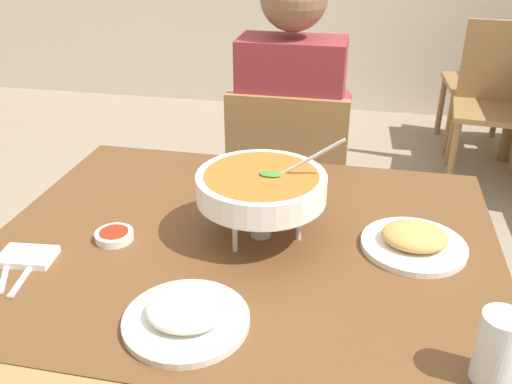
% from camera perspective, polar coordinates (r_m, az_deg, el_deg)
% --- Properties ---
extents(dining_table_main, '(1.18, 0.95, 0.75)m').
position_cam_1_polar(dining_table_main, '(1.37, -1.28, -8.78)').
color(dining_table_main, brown).
rests_on(dining_table_main, ground_plane).
extents(chair_diner_main, '(0.44, 0.44, 0.90)m').
position_cam_1_polar(chair_diner_main, '(2.08, 3.38, 0.37)').
color(chair_diner_main, olive).
rests_on(chair_diner_main, ground_plane).
extents(diner_main, '(0.40, 0.45, 1.31)m').
position_cam_1_polar(diner_main, '(2.01, 3.70, 6.78)').
color(diner_main, '#2D2D38').
rests_on(diner_main, ground_plane).
extents(curry_bowl, '(0.33, 0.30, 0.26)m').
position_cam_1_polar(curry_bowl, '(1.26, 0.56, 0.51)').
color(curry_bowl, silver).
rests_on(curry_bowl, dining_table_main).
extents(rice_plate, '(0.24, 0.24, 0.06)m').
position_cam_1_polar(rice_plate, '(1.06, -7.27, -12.54)').
color(rice_plate, white).
rests_on(rice_plate, dining_table_main).
extents(appetizer_plate, '(0.24, 0.24, 0.06)m').
position_cam_1_polar(appetizer_plate, '(1.32, 16.06, -4.88)').
color(appetizer_plate, white).
rests_on(appetizer_plate, dining_table_main).
extents(sauce_dish, '(0.09, 0.09, 0.02)m').
position_cam_1_polar(sauce_dish, '(1.34, -14.47, -4.37)').
color(sauce_dish, white).
rests_on(sauce_dish, dining_table_main).
extents(napkin_folded, '(0.13, 0.09, 0.02)m').
position_cam_1_polar(napkin_folded, '(1.33, -22.61, -6.19)').
color(napkin_folded, white).
rests_on(napkin_folded, dining_table_main).
extents(fork_utensil, '(0.09, 0.16, 0.01)m').
position_cam_1_polar(fork_utensil, '(1.31, -24.45, -7.35)').
color(fork_utensil, silver).
rests_on(fork_utensil, dining_table_main).
extents(spoon_utensil, '(0.04, 0.17, 0.01)m').
position_cam_1_polar(spoon_utensil, '(1.29, -22.62, -7.71)').
color(spoon_utensil, silver).
rests_on(spoon_utensil, dining_table_main).
extents(drink_glass, '(0.07, 0.07, 0.13)m').
position_cam_1_polar(drink_glass, '(1.01, 23.65, -14.87)').
color(drink_glass, silver).
rests_on(drink_glass, dining_table_main).
extents(chair_bg_corner, '(0.46, 0.46, 0.90)m').
position_cam_1_polar(chair_bg_corner, '(3.94, 23.76, 11.25)').
color(chair_bg_corner, olive).
rests_on(chair_bg_corner, ground_plane).
extents(chair_bg_window, '(0.48, 0.48, 0.90)m').
position_cam_1_polar(chair_bg_window, '(3.46, 23.59, 9.27)').
color(chair_bg_window, olive).
rests_on(chair_bg_window, ground_plane).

